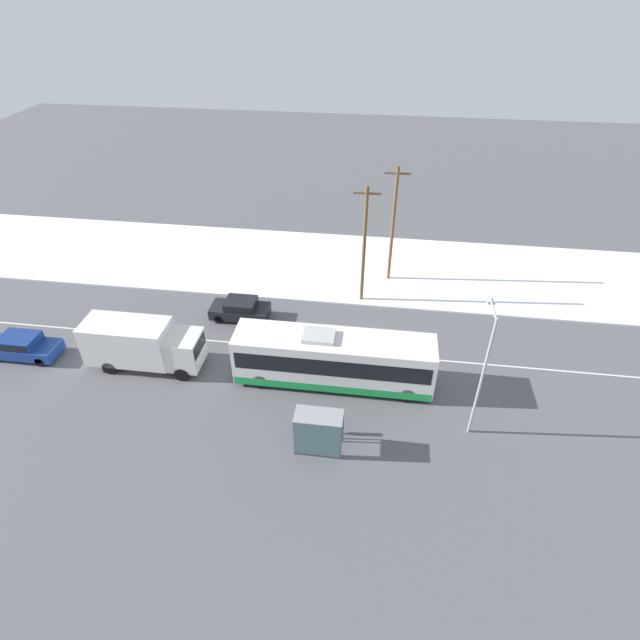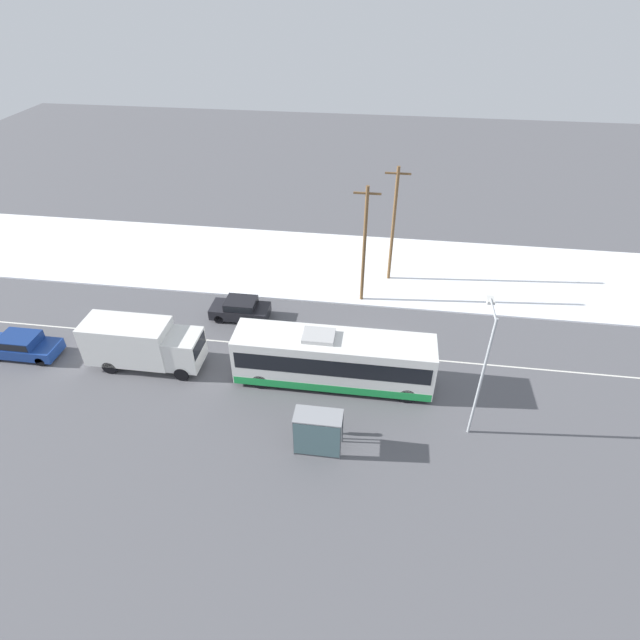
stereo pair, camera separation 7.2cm
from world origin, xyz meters
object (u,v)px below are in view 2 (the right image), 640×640
at_px(box_truck, 141,343).
at_px(sedan_car, 240,308).
at_px(utility_pole_snowlot, 393,224).
at_px(pedestrian_at_stop, 326,420).
at_px(city_bus, 333,359).
at_px(bus_shelter, 317,430).
at_px(streetlamp, 484,360).
at_px(parked_car_near_truck, 23,345).
at_px(utility_pole_roadside, 364,245).

xyz_separation_m(box_truck, sedan_car, (4.53, 5.62, -0.89)).
relative_size(sedan_car, utility_pole_snowlot, 0.45).
height_order(sedan_car, pedestrian_at_stop, pedestrian_at_stop).
relative_size(box_truck, pedestrian_at_stop, 4.43).
height_order(city_bus, box_truck, city_bus).
height_order(bus_shelter, streetlamp, streetlamp).
distance_m(pedestrian_at_stop, streetlamp, 8.46).
xyz_separation_m(parked_car_near_truck, streetlamp, (27.15, -2.25, 3.83)).
relative_size(box_truck, parked_car_near_truck, 1.60).
xyz_separation_m(pedestrian_at_stop, bus_shelter, (-0.29, -1.29, 0.69)).
bearing_deg(streetlamp, pedestrian_at_stop, -168.40).
bearing_deg(streetlamp, bus_shelter, -159.98).
bearing_deg(bus_shelter, parked_car_near_truck, 165.35).
bearing_deg(parked_car_near_truck, streetlamp, -4.73).
bearing_deg(utility_pole_roadside, parked_car_near_truck, -155.97).
xyz_separation_m(city_bus, parked_car_near_truck, (-19.56, -0.29, -0.85)).
height_order(streetlamp, utility_pole_snowlot, utility_pole_snowlot).
distance_m(sedan_car, utility_pole_roadside, 9.59).
bearing_deg(utility_pole_snowlot, city_bus, -103.67).
relative_size(city_bus, sedan_car, 2.85).
height_order(bus_shelter, utility_pole_roadside, utility_pole_roadside).
xyz_separation_m(sedan_car, utility_pole_roadside, (8.16, 3.39, 3.74)).
xyz_separation_m(streetlamp, utility_pole_snowlot, (-4.63, 14.68, 0.02)).
bearing_deg(bus_shelter, sedan_car, 122.54).
distance_m(parked_car_near_truck, utility_pole_roadside, 22.88).
bearing_deg(sedan_car, utility_pole_roadside, -157.43).
distance_m(box_truck, pedestrian_at_stop, 12.43).
distance_m(city_bus, box_truck, 11.63).
xyz_separation_m(parked_car_near_truck, utility_pole_snowlot, (22.52, 12.43, 3.85)).
xyz_separation_m(city_bus, streetlamp, (7.59, -2.53, 2.98)).
relative_size(pedestrian_at_stop, bus_shelter, 0.66).
bearing_deg(utility_pole_snowlot, pedestrian_at_stop, -99.90).
xyz_separation_m(city_bus, box_truck, (-11.63, -0.11, 0.03)).
height_order(box_truck, utility_pole_roadside, utility_pole_roadside).
relative_size(city_bus, utility_pole_roadside, 1.31).
bearing_deg(utility_pole_roadside, sedan_car, -157.43).
height_order(parked_car_near_truck, pedestrian_at_stop, pedestrian_at_stop).
distance_m(streetlamp, utility_pole_snowlot, 15.39).
distance_m(parked_car_near_truck, utility_pole_snowlot, 26.01).
xyz_separation_m(box_truck, streetlamp, (19.22, -2.43, 2.95)).
distance_m(box_truck, sedan_car, 7.28).
xyz_separation_m(pedestrian_at_stop, utility_pole_snowlot, (2.83, 16.21, 3.70)).
bearing_deg(utility_pole_snowlot, parked_car_near_truck, -151.09).
relative_size(box_truck, bus_shelter, 2.91).
relative_size(parked_car_near_truck, utility_pole_roadside, 0.50).
distance_m(box_truck, streetlamp, 19.60).
height_order(pedestrian_at_stop, utility_pole_snowlot, utility_pole_snowlot).
xyz_separation_m(parked_car_near_truck, pedestrian_at_stop, (19.69, -3.78, 0.15)).
bearing_deg(utility_pole_snowlot, streetlamp, -72.48).
relative_size(parked_car_near_truck, bus_shelter, 1.83).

